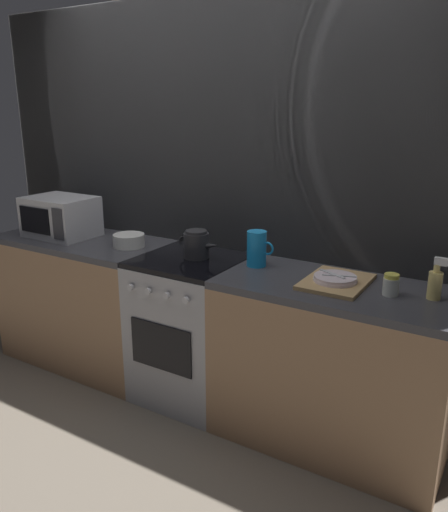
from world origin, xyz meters
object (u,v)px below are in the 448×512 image
Objects in this scene: stove_unit at (191,328)px; kettle at (197,244)px; pitcher at (257,249)px; dish_pile at (336,281)px; spice_jar at (391,285)px; microwave at (61,217)px; mixing_bowl at (129,240)px; spray_bottle at (435,283)px.

kettle reaches higher than stove_unit.
dish_pile is (0.49, -0.06, -0.08)m from pitcher.
kettle is at bearing 178.41° from spice_jar.
stove_unit is 1.96× the size of microwave.
pitcher reaches higher than dish_pile.
microwave is 2.30× the size of mixing_bowl.
pitcher is at bearing 178.75° from spray_bottle.
stove_unit is 8.57× the size of spice_jar.
pitcher is (1.47, 0.09, -0.03)m from microwave.
spray_bottle is at bearing -1.25° from pitcher.
microwave is at bearing -177.48° from kettle.
stove_unit is 1.45m from spray_bottle.
pitcher is at bearing 172.74° from dish_pile.
spice_jar reaches higher than stove_unit.
pitcher reaches higher than kettle.
dish_pile is (1.96, 0.03, -0.12)m from microwave.
mixing_bowl is 0.99× the size of spray_bottle.
stove_unit is at bearing 0.94° from microwave.
microwave reaches higher than mixing_bowl.
spice_jar reaches higher than mixing_bowl.
mixing_bowl is at bearing -177.93° from kettle.
spray_bottle reaches higher than kettle.
stove_unit is 3.16× the size of kettle.
pitcher is at bearing 6.98° from kettle.
stove_unit is 4.50× the size of mixing_bowl.
mixing_bowl is 1.37m from dish_pile.
microwave is at bearing -178.25° from spray_bottle.
mixing_bowl is at bearing -179.89° from dish_pile.
mixing_bowl is 1.90× the size of spice_jar.
pitcher is 0.50× the size of dish_pile.
microwave is at bearing -179.05° from dish_pile.
microwave is 1.62× the size of kettle.
pitcher is (0.89, 0.06, 0.06)m from mixing_bowl.
microwave is 0.59m from mixing_bowl.
kettle is 1.42× the size of pitcher.
spray_bottle is (1.35, 0.06, 0.53)m from stove_unit.
microwave is 2.42m from spray_bottle.
dish_pile is (0.89, 0.01, 0.47)m from stove_unit.
kettle is at bearing 2.07° from mixing_bowl.
stove_unit is 4.50× the size of pitcher.
stove_unit is 0.53m from kettle.
dish_pile is at bearing 176.69° from spice_jar.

